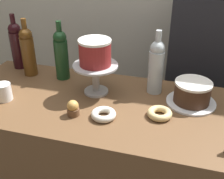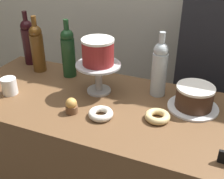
% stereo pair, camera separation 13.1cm
% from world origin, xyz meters
% --- Properties ---
extents(display_counter, '(1.59, 0.64, 0.94)m').
position_xyz_m(display_counter, '(0.00, 0.00, 0.47)').
color(display_counter, brown).
rests_on(display_counter, ground_plane).
extents(cake_stand_pedestal, '(0.22, 0.22, 0.16)m').
position_xyz_m(cake_stand_pedestal, '(-0.11, 0.09, 1.04)').
color(cake_stand_pedestal, '#B2B2B7').
rests_on(cake_stand_pedestal, display_counter).
extents(white_layer_cake, '(0.16, 0.16, 0.13)m').
position_xyz_m(white_layer_cake, '(-0.11, 0.09, 1.16)').
color(white_layer_cake, maroon).
rests_on(white_layer_cake, cake_stand_pedestal).
extents(silver_serving_platter, '(0.24, 0.24, 0.01)m').
position_xyz_m(silver_serving_platter, '(0.36, 0.11, 0.94)').
color(silver_serving_platter, white).
rests_on(silver_serving_platter, display_counter).
extents(chocolate_round_cake, '(0.17, 0.17, 0.11)m').
position_xyz_m(chocolate_round_cake, '(0.36, 0.11, 1.00)').
color(chocolate_round_cake, '#3D2619').
rests_on(chocolate_round_cake, silver_serving_platter).
extents(wine_bottle_clear, '(0.08, 0.08, 0.33)m').
position_xyz_m(wine_bottle_clear, '(0.18, 0.18, 1.08)').
color(wine_bottle_clear, '#B2BCC1').
rests_on(wine_bottle_clear, display_counter).
extents(wine_bottle_green, '(0.08, 0.08, 0.33)m').
position_xyz_m(wine_bottle_green, '(-0.34, 0.20, 1.08)').
color(wine_bottle_green, '#193D1E').
rests_on(wine_bottle_green, display_counter).
extents(wine_bottle_amber, '(0.08, 0.08, 0.33)m').
position_xyz_m(wine_bottle_amber, '(-0.54, 0.19, 1.08)').
color(wine_bottle_amber, '#5B3814').
rests_on(wine_bottle_amber, display_counter).
extents(wine_bottle_dark_red, '(0.08, 0.08, 0.33)m').
position_xyz_m(wine_bottle_dark_red, '(-0.66, 0.26, 1.08)').
color(wine_bottle_dark_red, black).
rests_on(wine_bottle_dark_red, display_counter).
extents(cupcake_caramel, '(0.06, 0.06, 0.07)m').
position_xyz_m(cupcake_caramel, '(-0.14, -0.14, 0.97)').
color(cupcake_caramel, brown).
rests_on(cupcake_caramel, display_counter).
extents(donut_sugar, '(0.11, 0.11, 0.03)m').
position_xyz_m(donut_sugar, '(-0.01, -0.12, 0.96)').
color(donut_sugar, silver).
rests_on(donut_sugar, display_counter).
extents(donut_glazed, '(0.11, 0.11, 0.03)m').
position_xyz_m(donut_glazed, '(0.23, -0.04, 0.96)').
color(donut_glazed, '#E0C17F').
rests_on(donut_glazed, display_counter).
extents(coffee_cup_ceramic, '(0.08, 0.08, 0.08)m').
position_xyz_m(coffee_cup_ceramic, '(-0.52, -0.10, 0.98)').
color(coffee_cup_ceramic, white).
rests_on(coffee_cup_ceramic, display_counter).
extents(barista_figure, '(0.36, 0.22, 1.60)m').
position_xyz_m(barista_figure, '(0.38, 0.59, 0.84)').
color(barista_figure, black).
rests_on(barista_figure, ground_plane).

